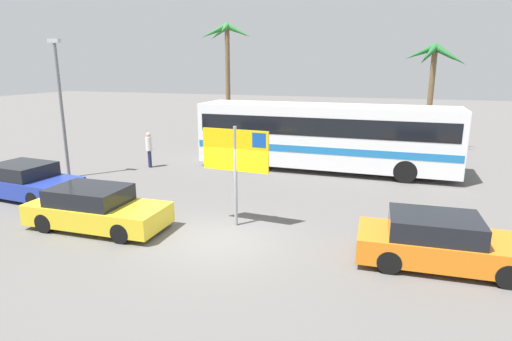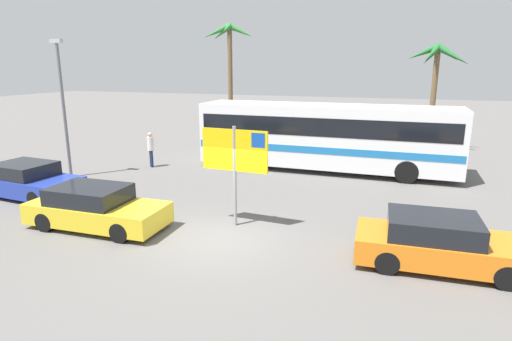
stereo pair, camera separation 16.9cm
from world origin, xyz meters
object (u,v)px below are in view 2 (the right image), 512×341
object	(u,v)px
pedestrian_by_bus	(151,147)
car_orange	(439,243)
ferry_sign	(236,154)
bus_front_coach	(326,134)
car_yellow	(96,208)
car_blue	(28,181)

from	to	relation	value
pedestrian_by_bus	car_orange	bearing A→B (deg)	-77.42
ferry_sign	pedestrian_by_bus	size ratio (longest dim) A/B	1.81
pedestrian_by_bus	bus_front_coach	bearing A→B (deg)	-33.89
car_yellow	pedestrian_by_bus	size ratio (longest dim) A/B	2.50
bus_front_coach	ferry_sign	size ratio (longest dim) A/B	3.82
car_blue	pedestrian_by_bus	distance (m)	6.11
ferry_sign	pedestrian_by_bus	world-z (taller)	ferry_sign
car_blue	car_orange	xyz separation A→B (m)	(14.71, -1.10, -0.00)
car_blue	pedestrian_by_bus	size ratio (longest dim) A/B	2.36
car_orange	car_yellow	xyz separation A→B (m)	(-10.01, -0.69, 0.00)
bus_front_coach	car_yellow	world-z (taller)	bus_front_coach
ferry_sign	car_blue	size ratio (longest dim) A/B	0.77
ferry_sign	pedestrian_by_bus	bearing A→B (deg)	143.03
ferry_sign	car_orange	bearing A→B (deg)	-5.51
bus_front_coach	car_blue	bearing A→B (deg)	-141.18
ferry_sign	car_orange	distance (m)	6.19
car_yellow	car_orange	bearing A→B (deg)	2.55
ferry_sign	car_yellow	size ratio (longest dim) A/B	0.72
ferry_sign	pedestrian_by_bus	distance (m)	9.38
car_orange	pedestrian_by_bus	bearing A→B (deg)	149.09
pedestrian_by_bus	ferry_sign	bearing A→B (deg)	-89.63
ferry_sign	car_orange	xyz separation A→B (m)	(5.89, -0.92, -1.69)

